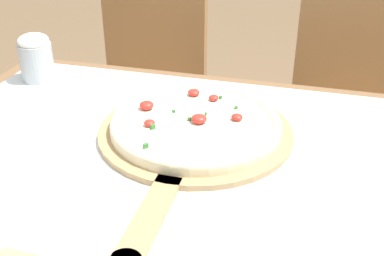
# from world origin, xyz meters

# --- Properties ---
(dining_table) EXTENTS (1.20, 0.85, 0.74)m
(dining_table) POSITION_xyz_m (0.00, 0.00, 0.63)
(dining_table) COLOR brown
(dining_table) RESTS_ON ground_plane
(towel_cloth) EXTENTS (1.12, 0.77, 0.00)m
(towel_cloth) POSITION_xyz_m (0.00, 0.00, 0.75)
(towel_cloth) COLOR silver
(towel_cloth) RESTS_ON dining_table
(pizza_peel) EXTENTS (0.40, 0.61, 0.01)m
(pizza_peel) POSITION_xyz_m (-0.01, 0.09, 0.75)
(pizza_peel) COLOR tan
(pizza_peel) RESTS_ON towel_cloth
(pizza) EXTENTS (0.35, 0.35, 0.04)m
(pizza) POSITION_xyz_m (-0.01, 0.11, 0.77)
(pizza) COLOR beige
(pizza) RESTS_ON pizza_peel
(chair_left) EXTENTS (0.41, 0.41, 0.91)m
(chair_left) POSITION_xyz_m (-0.36, 0.74, 0.53)
(chair_left) COLOR #A37547
(chair_left) RESTS_ON ground_plane
(chair_right) EXTENTS (0.44, 0.44, 0.91)m
(chair_right) POSITION_xyz_m (0.34, 0.74, 0.53)
(chair_right) COLOR #A37547
(chair_right) RESTS_ON ground_plane
(flour_cup) EXTENTS (0.08, 0.08, 0.12)m
(flour_cup) POSITION_xyz_m (-0.48, 0.28, 0.81)
(flour_cup) COLOR #B2B7BC
(flour_cup) RESTS_ON towel_cloth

